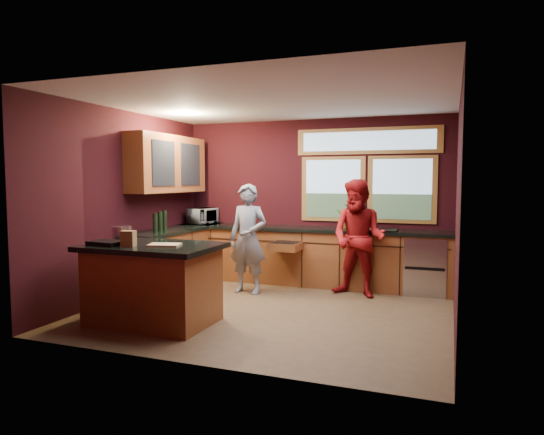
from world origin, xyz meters
The scene contains 14 objects.
floor centered at (0.00, 0.00, 0.00)m, with size 4.50×4.50×0.00m, color brown.
room_shell centered at (-0.60, 0.32, 1.80)m, with size 4.52×4.02×2.71m.
back_counter centered at (0.20, 1.70, 0.46)m, with size 4.50×0.64×0.93m.
left_counter centered at (-1.95, 0.85, 0.47)m, with size 0.64×2.30×0.93m.
island centered at (-1.11, -1.01, 0.48)m, with size 1.55×1.05×0.95m.
person_grey centered at (-0.66, 0.80, 0.82)m, with size 0.60×0.39×1.64m, color slate.
person_red centered at (0.93, 1.15, 0.86)m, with size 0.83×0.65×1.71m, color maroon.
microwave centered at (-1.92, 1.70, 1.07)m, with size 0.49×0.33×0.27m, color #999999.
potted_plant centered at (0.66, 1.75, 1.12)m, with size 0.35×0.30×0.39m, color #999999.
paper_towel centered at (1.05, 1.70, 1.07)m, with size 0.12×0.12×0.28m, color white.
cutting_board centered at (-0.91, -1.06, 0.95)m, with size 0.35×0.25×0.02m, color #A67C55.
stock_pot centered at (-1.66, -0.86, 1.03)m, with size 0.24×0.24×0.18m, color silver.
paper_bag centered at (-1.26, -1.26, 1.03)m, with size 0.15×0.12×0.18m, color brown.
black_tray centered at (-1.56, -1.26, 0.97)m, with size 0.40×0.28×0.05m, color black.
Camera 1 is at (2.18, -5.83, 1.71)m, focal length 32.00 mm.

